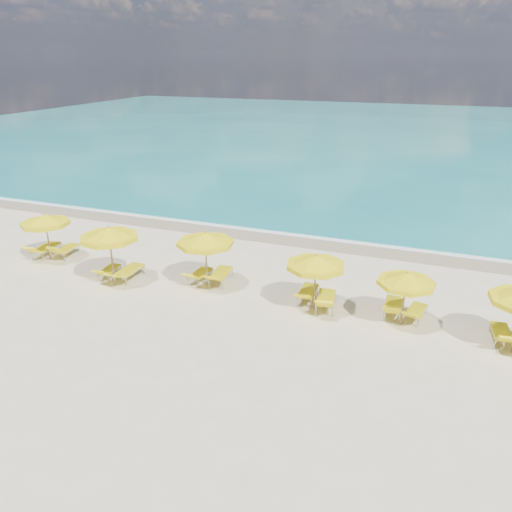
% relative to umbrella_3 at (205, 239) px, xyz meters
% --- Properties ---
extents(ground_plane, '(120.00, 120.00, 0.00)m').
position_rel_umbrella_3_xyz_m(ground_plane, '(1.84, -0.46, -2.07)').
color(ground_plane, beige).
extents(ocean, '(120.00, 80.00, 0.30)m').
position_rel_umbrella_3_xyz_m(ocean, '(1.84, 47.54, -2.07)').
color(ocean, '#157676').
rests_on(ocean, ground).
extents(wet_sand_band, '(120.00, 2.60, 0.01)m').
position_rel_umbrella_3_xyz_m(wet_sand_band, '(1.84, 6.94, -2.07)').
color(wet_sand_band, tan).
rests_on(wet_sand_band, ground).
extents(foam_line, '(120.00, 1.20, 0.03)m').
position_rel_umbrella_3_xyz_m(foam_line, '(1.84, 7.74, -2.07)').
color(foam_line, white).
rests_on(foam_line, ground).
extents(whitecap_near, '(14.00, 0.36, 0.05)m').
position_rel_umbrella_3_xyz_m(whitecap_near, '(-4.16, 16.54, -2.07)').
color(whitecap_near, white).
rests_on(whitecap_near, ground).
extents(whitecap_far, '(18.00, 0.30, 0.05)m').
position_rel_umbrella_3_xyz_m(whitecap_far, '(9.84, 23.54, -2.07)').
color(whitecap_far, white).
rests_on(whitecap_far, ground).
extents(umbrella_1, '(2.61, 2.61, 2.28)m').
position_rel_umbrella_3_xyz_m(umbrella_1, '(-8.31, -0.01, -0.13)').
color(umbrella_1, tan).
rests_on(umbrella_1, ground).
extents(umbrella_2, '(3.00, 3.00, 2.52)m').
position_rel_umbrella_3_xyz_m(umbrella_2, '(-3.97, -1.02, 0.08)').
color(umbrella_2, tan).
rests_on(umbrella_2, ground).
extents(umbrella_3, '(2.89, 2.89, 2.42)m').
position_rel_umbrella_3_xyz_m(umbrella_3, '(0.00, 0.00, 0.00)').
color(umbrella_3, tan).
rests_on(umbrella_3, ground).
extents(umbrella_4, '(2.70, 2.70, 2.29)m').
position_rel_umbrella_3_xyz_m(umbrella_4, '(4.80, -0.48, -0.11)').
color(umbrella_4, tan).
rests_on(umbrella_4, ground).
extents(umbrella_5, '(2.54, 2.54, 2.10)m').
position_rel_umbrella_3_xyz_m(umbrella_5, '(8.08, -0.48, -0.28)').
color(umbrella_5, tan).
rests_on(umbrella_5, ground).
extents(lounger_1_left, '(0.80, 2.04, 0.90)m').
position_rel_umbrella_3_xyz_m(lounger_1_left, '(-8.82, 0.21, -1.82)').
color(lounger_1_left, '#A5A8AD').
rests_on(lounger_1_left, ground).
extents(lounger_1_right, '(0.80, 1.84, 0.88)m').
position_rel_umbrella_3_xyz_m(lounger_1_right, '(-7.82, 0.49, -1.84)').
color(lounger_1_right, '#A5A8AD').
rests_on(lounger_1_right, ground).
extents(lounger_2_left, '(0.76, 1.68, 0.73)m').
position_rel_umbrella_3_xyz_m(lounger_2_left, '(-4.38, -0.80, -1.87)').
color(lounger_2_left, '#A5A8AD').
rests_on(lounger_2_left, ground).
extents(lounger_2_right, '(0.71, 2.09, 0.77)m').
position_rel_umbrella_3_xyz_m(lounger_2_right, '(-3.45, -0.70, -1.82)').
color(lounger_2_right, '#A5A8AD').
rests_on(lounger_2_right, ground).
extents(lounger_3_left, '(0.66, 1.73, 0.75)m').
position_rel_umbrella_3_xyz_m(lounger_3_left, '(-0.47, 0.25, -1.86)').
color(lounger_3_left, '#A5A8AD').
rests_on(lounger_3_left, ground).
extents(lounger_3_right, '(0.86, 2.10, 0.84)m').
position_rel_umbrella_3_xyz_m(lounger_3_right, '(0.44, 0.42, -1.82)').
color(lounger_3_right, '#A5A8AD').
rests_on(lounger_3_right, ground).
extents(lounger_4_left, '(0.72, 1.93, 0.82)m').
position_rel_umbrella_3_xyz_m(lounger_4_left, '(4.39, 0.10, -1.83)').
color(lounger_4_left, '#A5A8AD').
rests_on(lounger_4_left, ground).
extents(lounger_4_right, '(0.95, 2.06, 0.92)m').
position_rel_umbrella_3_xyz_m(lounger_4_right, '(5.22, -0.29, -1.82)').
color(lounger_4_right, '#A5A8AD').
rests_on(lounger_4_right, ground).
extents(lounger_5_left, '(0.70, 1.89, 0.91)m').
position_rel_umbrella_3_xyz_m(lounger_5_left, '(7.70, 0.10, -1.83)').
color(lounger_5_left, '#A5A8AD').
rests_on(lounger_5_left, ground).
extents(lounger_5_right, '(0.89, 1.78, 0.74)m').
position_rel_umbrella_3_xyz_m(lounger_5_right, '(8.52, 0.04, -1.86)').
color(lounger_5_right, '#A5A8AD').
rests_on(lounger_5_right, ground).
extents(lounger_6_left, '(0.73, 1.77, 0.80)m').
position_rel_umbrella_3_xyz_m(lounger_6_left, '(11.36, -0.55, -1.85)').
color(lounger_6_left, '#A5A8AD').
rests_on(lounger_6_left, ground).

